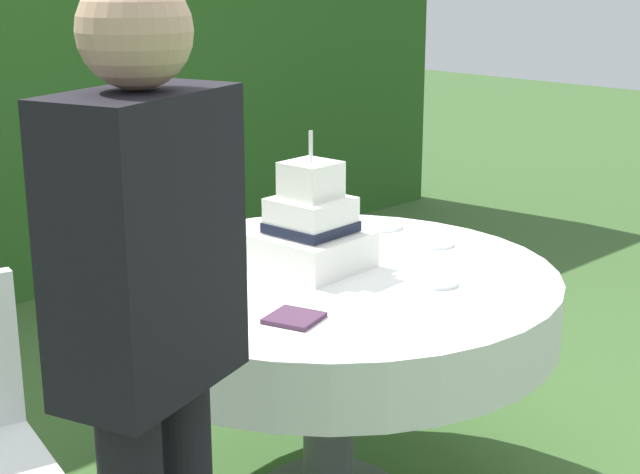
{
  "coord_description": "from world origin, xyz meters",
  "views": [
    {
      "loc": [
        -1.89,
        -1.88,
        1.61
      ],
      "look_at": [
        -0.01,
        0.03,
        0.84
      ],
      "focal_mm": 53.85,
      "sensor_mm": 36.0,
      "label": 1
    }
  ],
  "objects_px": {
    "napkin_stack": "(294,318)",
    "standing_person": "(151,347)",
    "cake_table": "(329,304)",
    "serving_plate_far": "(437,244)",
    "serving_plate_near": "(384,226)",
    "wedding_cake": "(311,229)",
    "serving_plate_left": "(438,283)"
  },
  "relations": [
    {
      "from": "wedding_cake",
      "to": "serving_plate_near",
      "type": "bearing_deg",
      "value": 15.89
    },
    {
      "from": "wedding_cake",
      "to": "serving_plate_near",
      "type": "relative_size",
      "value": 3.31
    },
    {
      "from": "serving_plate_left",
      "to": "standing_person",
      "type": "bearing_deg",
      "value": -170.16
    },
    {
      "from": "serving_plate_near",
      "to": "serving_plate_far",
      "type": "height_order",
      "value": "same"
    },
    {
      "from": "serving_plate_near",
      "to": "serving_plate_far",
      "type": "xyz_separation_m",
      "value": [
        -0.04,
        -0.26,
        0.0
      ]
    },
    {
      "from": "cake_table",
      "to": "serving_plate_near",
      "type": "height_order",
      "value": "serving_plate_near"
    },
    {
      "from": "cake_table",
      "to": "serving_plate_left",
      "type": "relative_size",
      "value": 12.57
    },
    {
      "from": "wedding_cake",
      "to": "serving_plate_left",
      "type": "relative_size",
      "value": 3.83
    },
    {
      "from": "cake_table",
      "to": "serving_plate_left",
      "type": "height_order",
      "value": "serving_plate_left"
    },
    {
      "from": "serving_plate_far",
      "to": "standing_person",
      "type": "distance_m",
      "value": 1.47
    },
    {
      "from": "serving_plate_near",
      "to": "serving_plate_far",
      "type": "bearing_deg",
      "value": -97.99
    },
    {
      "from": "wedding_cake",
      "to": "napkin_stack",
      "type": "height_order",
      "value": "wedding_cake"
    },
    {
      "from": "serving_plate_left",
      "to": "serving_plate_near",
      "type": "bearing_deg",
      "value": 56.15
    },
    {
      "from": "serving_plate_far",
      "to": "serving_plate_left",
      "type": "bearing_deg",
      "value": -140.66
    },
    {
      "from": "serving_plate_left",
      "to": "standing_person",
      "type": "relative_size",
      "value": 0.07
    },
    {
      "from": "cake_table",
      "to": "standing_person",
      "type": "xyz_separation_m",
      "value": [
        -0.96,
        -0.49,
        0.29
      ]
    },
    {
      "from": "serving_plate_far",
      "to": "napkin_stack",
      "type": "relative_size",
      "value": 0.86
    },
    {
      "from": "wedding_cake",
      "to": "cake_table",
      "type": "bearing_deg",
      "value": -85.74
    },
    {
      "from": "serving_plate_near",
      "to": "wedding_cake",
      "type": "bearing_deg",
      "value": -164.11
    },
    {
      "from": "serving_plate_near",
      "to": "cake_table",
      "type": "bearing_deg",
      "value": -156.38
    },
    {
      "from": "cake_table",
      "to": "wedding_cake",
      "type": "xyz_separation_m",
      "value": [
        -0.01,
        0.07,
        0.22
      ]
    },
    {
      "from": "cake_table",
      "to": "serving_plate_far",
      "type": "xyz_separation_m",
      "value": [
        0.44,
        -0.05,
        0.11
      ]
    },
    {
      "from": "wedding_cake",
      "to": "napkin_stack",
      "type": "distance_m",
      "value": 0.46
    },
    {
      "from": "cake_table",
      "to": "serving_plate_far",
      "type": "relative_size",
      "value": 12.53
    },
    {
      "from": "serving_plate_far",
      "to": "napkin_stack",
      "type": "xyz_separation_m",
      "value": [
        -0.78,
        -0.17,
        0.0
      ]
    },
    {
      "from": "cake_table",
      "to": "serving_plate_near",
      "type": "bearing_deg",
      "value": 23.62
    },
    {
      "from": "wedding_cake",
      "to": "serving_plate_far",
      "type": "bearing_deg",
      "value": -15.26
    },
    {
      "from": "serving_plate_near",
      "to": "serving_plate_left",
      "type": "height_order",
      "value": "same"
    },
    {
      "from": "cake_table",
      "to": "serving_plate_left",
      "type": "bearing_deg",
      "value": -65.75
    },
    {
      "from": "wedding_cake",
      "to": "serving_plate_far",
      "type": "height_order",
      "value": "wedding_cake"
    },
    {
      "from": "napkin_stack",
      "to": "standing_person",
      "type": "height_order",
      "value": "standing_person"
    },
    {
      "from": "serving_plate_near",
      "to": "serving_plate_left",
      "type": "relative_size",
      "value": 1.16
    }
  ]
}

